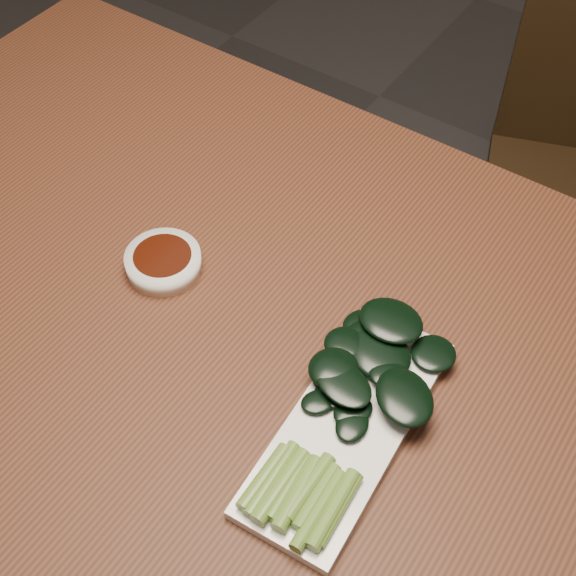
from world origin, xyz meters
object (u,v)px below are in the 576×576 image
at_px(table, 272,355).
at_px(sauce_bowl, 163,262).
at_px(serving_plate, 347,426).
at_px(gai_lan, 353,398).

relative_size(table, sauce_bowl, 14.92).
bearing_deg(table, sauce_bowl, -176.95).
bearing_deg(serving_plate, sauce_bowl, 168.31).
distance_m(sauce_bowl, serving_plate, 0.31).
height_order(serving_plate, gai_lan, gai_lan).
distance_m(table, serving_plate, 0.18).
relative_size(sauce_bowl, gai_lan, 0.31).
relative_size(serving_plate, gai_lan, 1.00).
bearing_deg(sauce_bowl, serving_plate, -11.69).
xyz_separation_m(table, sauce_bowl, (-0.16, -0.01, 0.08)).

